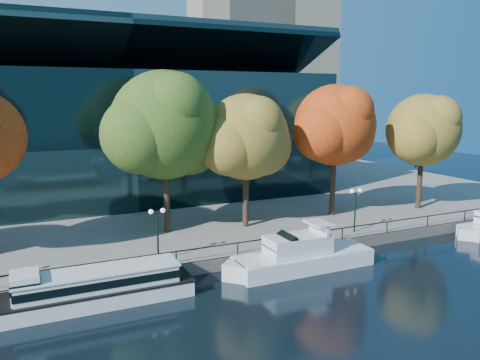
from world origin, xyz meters
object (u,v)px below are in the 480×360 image
tour_boat (87,288)px  tree_3 (248,139)px  lamp_1 (157,222)px  lamp_2 (356,200)px  tree_4 (336,127)px  tree_5 (424,132)px  cruiser_near (298,256)px  tree_2 (167,127)px

tour_boat → tree_3: size_ratio=1.14×
lamp_1 → lamp_2: size_ratio=1.00×
tree_3 → tree_4: (10.10, 0.21, 0.82)m
tree_5 → lamp_2: size_ratio=3.11×
tree_3 → tree_4: size_ratio=0.93×
tree_3 → lamp_1: (-10.24, -5.83, -5.38)m
tree_3 → tree_5: 20.71m
tree_5 → lamp_2: (-12.60, -4.60, -5.49)m
cruiser_near → tree_2: size_ratio=0.85×
tour_boat → tree_5: size_ratio=1.13×
tree_4 → lamp_1: (-20.34, -6.03, -6.20)m
tree_3 → tree_5: bearing=-3.4°
tree_2 → tree_3: (7.27, -1.32, -1.17)m
tree_3 → lamp_2: bearing=-35.8°
tree_5 → lamp_2: bearing=-159.9°
tree_2 → tree_4: size_ratio=1.08×
tree_2 → lamp_1: bearing=-112.5°
tour_boat → cruiser_near: bearing=-1.0°
tree_2 → tree_4: (17.38, -1.12, -0.35)m
lamp_1 → tree_4: bearing=16.5°
tree_5 → lamp_1: bearing=-171.5°
cruiser_near → lamp_2: 9.57m
tree_4 → tree_5: bearing=-7.7°
tour_boat → tree_4: bearing=20.2°
cruiser_near → tree_3: 12.67m
tree_4 → lamp_2: 8.89m
tree_4 → lamp_1: tree_4 is taller
cruiser_near → lamp_1: 11.07m
tree_4 → lamp_1: bearing=-163.5°
cruiser_near → tree_5: tree_5 is taller
tree_3 → lamp_2: (8.08, -5.83, -5.38)m
lamp_1 → lamp_2: 18.31m
tour_boat → tree_3: bearing=30.5°
lamp_1 → tree_2: bearing=67.5°
cruiser_near → tree_4: tree_4 is taller
lamp_1 → cruiser_near: bearing=-20.7°
tree_5 → tree_2: bearing=174.8°
tree_3 → lamp_1: size_ratio=3.11×
tree_4 → tour_boat: bearing=-159.8°
lamp_2 → tour_boat: bearing=-171.7°
tree_5 → lamp_1: (-30.91, -4.60, -5.49)m
cruiser_near → tree_4: size_ratio=0.92×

